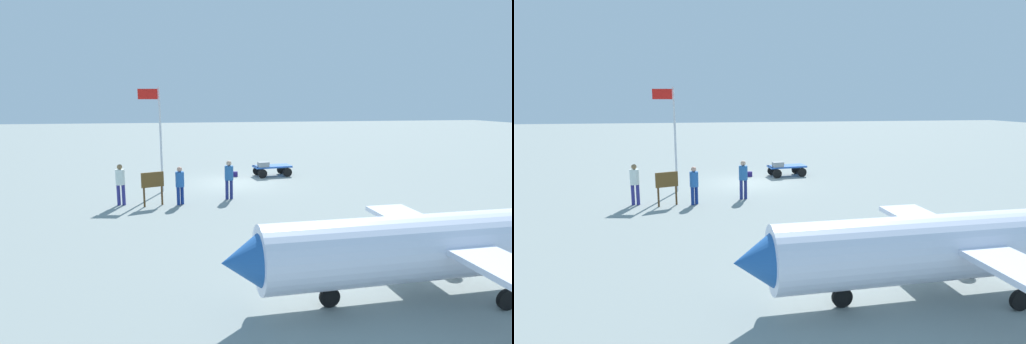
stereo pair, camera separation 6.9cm
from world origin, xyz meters
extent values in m
plane|color=gray|center=(0.00, 0.00, 0.00)|extent=(120.00, 120.00, 0.00)
cube|color=#285AB5|center=(-2.36, -1.54, 0.56)|extent=(2.22, 1.23, 0.10)
cube|color=#285AB5|center=(-1.36, -1.41, 0.56)|extent=(0.20, 0.92, 0.10)
cylinder|color=black|center=(-1.69, -0.94, 0.25)|extent=(0.52, 0.18, 0.51)
cylinder|color=black|center=(-1.56, -1.94, 0.25)|extent=(0.52, 0.18, 0.51)
cylinder|color=black|center=(-3.16, -1.13, 0.25)|extent=(0.52, 0.18, 0.51)
cylinder|color=black|center=(-3.03, -2.13, 0.25)|extent=(0.52, 0.18, 0.51)
cube|color=gray|center=(-1.77, -1.15, 0.74)|extent=(0.65, 0.47, 0.27)
cube|color=navy|center=(-0.17, -1.78, 0.13)|extent=(0.47, 0.32, 0.27)
cylinder|color=navy|center=(0.57, 3.59, 0.43)|extent=(0.14, 0.14, 0.86)
cylinder|color=navy|center=(0.77, 3.64, 0.43)|extent=(0.14, 0.14, 0.86)
cylinder|color=#245B9B|center=(0.67, 3.62, 1.17)|extent=(0.45, 0.45, 0.62)
sphere|color=tan|center=(0.67, 3.62, 1.59)|extent=(0.23, 0.23, 0.23)
cylinder|color=navy|center=(2.69, 4.17, 0.38)|extent=(0.14, 0.14, 0.76)
cylinder|color=navy|center=(2.85, 4.30, 0.38)|extent=(0.14, 0.14, 0.76)
cylinder|color=#2257A2|center=(2.77, 4.23, 1.07)|extent=(0.50, 0.50, 0.62)
sphere|color=tan|center=(2.77, 4.23, 1.49)|extent=(0.21, 0.21, 0.21)
cylinder|color=navy|center=(5.07, 3.90, 0.43)|extent=(0.14, 0.14, 0.86)
cylinder|color=navy|center=(5.27, 3.89, 0.43)|extent=(0.14, 0.14, 0.86)
cylinder|color=silver|center=(5.17, 3.90, 1.18)|extent=(0.39, 0.39, 0.63)
sphere|color=olive|center=(5.17, 3.90, 1.60)|extent=(0.21, 0.21, 0.21)
cylinder|color=white|center=(-3.06, 13.42, 1.15)|extent=(8.47, 1.72, 1.43)
cone|color=#2155A0|center=(1.45, 13.58, 1.15)|extent=(0.94, 1.32, 1.29)
cube|color=white|center=(-3.06, 13.42, 1.30)|extent=(1.29, 5.58, 0.12)
cylinder|color=black|center=(-0.36, 13.52, 0.22)|extent=(0.44, 0.12, 0.44)
cylinder|color=black|center=(-3.93, 14.26, 0.22)|extent=(0.44, 0.12, 0.44)
cylinder|color=black|center=(-3.87, 12.53, 0.22)|extent=(0.44, 0.12, 0.44)
cylinder|color=silver|center=(3.62, 1.59, 2.44)|extent=(0.10, 0.10, 4.89)
cube|color=red|center=(4.12, 1.59, 4.56)|extent=(0.90, 0.20, 0.47)
cylinder|color=#4C3319|center=(3.51, 4.14, 0.39)|extent=(0.08, 0.08, 0.79)
cylinder|color=#4C3319|center=(4.21, 4.38, 0.39)|extent=(0.08, 0.08, 0.79)
cube|color=brown|center=(3.86, 4.26, 1.10)|extent=(0.88, 0.36, 0.61)
camera|label=1|loc=(2.53, 21.18, 4.28)|focal=28.95mm
camera|label=2|loc=(2.47, 21.19, 4.28)|focal=28.95mm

